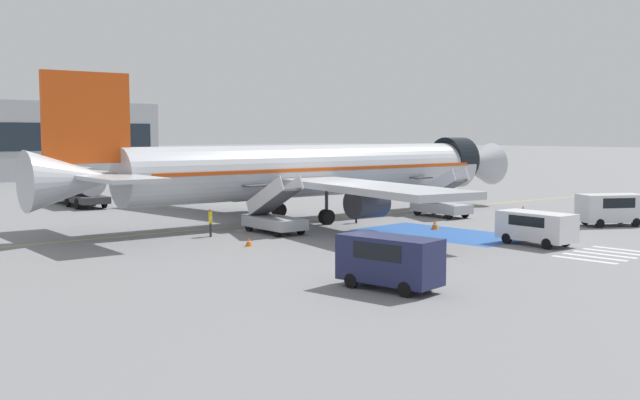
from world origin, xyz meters
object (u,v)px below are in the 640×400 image
Objects in this scene: service_van_3 at (611,207)px; traffic_cone_0 at (249,242)px; service_van_2 at (536,225)px; airliner at (312,171)px; ground_crew_1 at (356,210)px; traffic_cone_1 at (523,209)px; service_van_0 at (389,258)px; fuel_tanker at (78,185)px; boarding_stairs_forward at (441,204)px; traffic_cone_2 at (435,225)px; ground_crew_0 at (210,220)px; boarding_stairs_aft at (274,218)px.

traffic_cone_0 is at bearing -79.85° from service_van_3.
service_van_2 is 9.42× the size of traffic_cone_0.
traffic_cone_0 is at bearing -52.37° from airliner.
traffic_cone_1 is (15.03, -4.98, -0.68)m from ground_crew_1.
service_van_0 is at bearing -50.16° from service_van_3.
airliner is 24.33m from fuel_tanker.
boarding_stairs_forward is 9.05× the size of traffic_cone_1.
traffic_cone_0 is (-20.67, -1.38, -0.73)m from boarding_stairs_forward.
service_van_3 is 18.19m from ground_crew_1.
traffic_cone_1 is (15.89, -8.84, -3.44)m from airliner.
boarding_stairs_forward is 7.99m from traffic_cone_2.
fuel_tanker is 34.53m from traffic_cone_2.
airliner reaches higher than fuel_tanker.
boarding_stairs_forward is 12.67m from service_van_3.
ground_crew_1 is (0.36, 14.81, -0.20)m from service_van_2.
fuel_tanker is (-16.25, 28.72, 0.89)m from boarding_stairs_forward.
traffic_cone_0 is at bearing -89.70° from fuel_tanker.
traffic_cone_1 is at bearing -65.02° from ground_crew_1.
airliner reaches higher than service_van_2.
boarding_stairs_forward is at bearing -116.59° from service_van_2.
airliner is at bearing -63.43° from fuel_tanker.
service_van_0 is at bearing 13.27° from service_van_2.
service_van_3 is at bearing -169.62° from service_van_2.
boarding_stairs_forward reaches higher than service_van_0.
airliner is at bearing -131.51° from service_van_0.
boarding_stairs_forward is at bearing -65.48° from ground_crew_0.
service_van_3 is (12.14, 0.96, 0.17)m from service_van_2.
service_van_0 is (-8.34, -17.04, 0.37)m from boarding_stairs_aft.
traffic_cone_2 is (1.66, 8.62, -0.87)m from service_van_2.
service_van_3 is at bearing 42.59° from airliner.
airliner reaches higher than ground_crew_1.
traffic_cone_1 is at bearing -5.63° from boarding_stairs_aft.
service_van_2 is at bearing -100.90° from traffic_cone_2.
boarding_stairs_aft is at bearing -80.39° from fuel_tanker.
ground_crew_0 reaches higher than ground_crew_1.
ground_crew_0 is at bearing 80.89° from traffic_cone_0.
traffic_cone_2 is at bearing -27.69° from boarding_stairs_aft.
service_van_2 reaches higher than traffic_cone_1.
boarding_stairs_aft is at bearing -180.00° from boarding_stairs_forward.
fuel_tanker is at bearing 60.50° from ground_crew_1.
ground_crew_0 is at bearing -89.44° from service_van_3.
service_van_0 reaches higher than traffic_cone_0.
airliner reaches higher than ground_crew_0.
airliner is at bearing 30.56° from traffic_cone_0.
boarding_stairs_aft is 24.15m from service_van_3.
ground_crew_0 reaches higher than traffic_cone_2.
service_van_2 is (0.50, -18.66, -2.56)m from airliner.
ground_crew_0 is 15.43m from traffic_cone_2.
boarding_stairs_forward is 10.89× the size of traffic_cone_0.
service_van_3 reaches higher than ground_crew_1.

